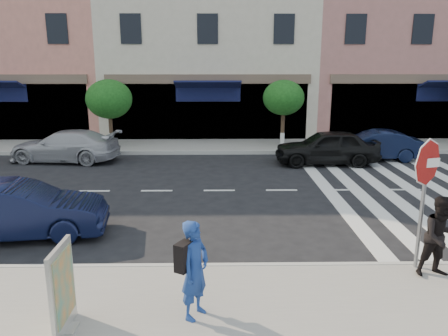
# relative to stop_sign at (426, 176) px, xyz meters

# --- Properties ---
(ground) EXTENTS (120.00, 120.00, 0.00)m
(ground) POSITION_rel_stop_sign_xyz_m (-3.80, 1.67, -2.00)
(ground) COLOR black
(ground) RESTS_ON ground
(sidewalk_far) EXTENTS (60.00, 3.00, 0.15)m
(sidewalk_far) POSITION_rel_stop_sign_xyz_m (-3.80, 12.67, -1.92)
(sidewalk_far) COLOR gray
(sidewalk_far) RESTS_ON ground
(building_west_mid) EXTENTS (10.00, 9.00, 14.00)m
(building_west_mid) POSITION_rel_stop_sign_xyz_m (-14.80, 18.67, 5.00)
(building_west_mid) COLOR #E08875
(building_west_mid) RESTS_ON ground
(building_centre) EXTENTS (11.00, 9.00, 11.00)m
(building_centre) POSITION_rel_stop_sign_xyz_m (-4.30, 18.67, 3.50)
(building_centre) COLOR beige
(building_centre) RESTS_ON ground
(building_east_mid) EXTENTS (13.00, 9.00, 13.00)m
(building_east_mid) POSITION_rel_stop_sign_xyz_m (7.70, 18.67, 4.50)
(building_east_mid) COLOR #B6726C
(building_east_mid) RESTS_ON ground
(street_tree_wb) EXTENTS (2.10, 2.10, 3.06)m
(street_tree_wb) POSITION_rel_stop_sign_xyz_m (-8.80, 12.47, 0.31)
(street_tree_wb) COLOR #473323
(street_tree_wb) RESTS_ON sidewalk_far
(street_tree_c) EXTENTS (1.90, 1.90, 3.04)m
(street_tree_c) POSITION_rel_stop_sign_xyz_m (-0.80, 12.47, 0.36)
(street_tree_c) COLOR #473323
(street_tree_c) RESTS_ON sidewalk_far
(stop_sign) EXTENTS (0.87, 0.27, 2.54)m
(stop_sign) POSITION_rel_stop_sign_xyz_m (0.00, 0.00, 0.00)
(stop_sign) COLOR gray
(stop_sign) RESTS_ON sidewalk_near
(photographer) EXTENTS (0.61, 0.69, 1.58)m
(photographer) POSITION_rel_stop_sign_xyz_m (-4.20, -1.58, -1.05)
(photographer) COLOR navy
(photographer) RESTS_ON sidewalk_near
(walker) EXTENTS (0.80, 0.65, 1.54)m
(walker) POSITION_rel_stop_sign_xyz_m (0.23, -0.33, -1.08)
(walker) COLOR black
(walker) RESTS_ON sidewalk_near
(poster_board) EXTENTS (0.31, 0.88, 1.35)m
(poster_board) POSITION_rel_stop_sign_xyz_m (-6.12, -1.94, -1.19)
(poster_board) COLOR beige
(poster_board) RESTS_ON sidewalk_near
(car_near_mid) EXTENTS (4.15, 1.90, 1.32)m
(car_near_mid) POSITION_rel_stop_sign_xyz_m (-8.51, 1.97, -1.34)
(car_near_mid) COLOR black
(car_near_mid) RESTS_ON ground
(car_far_left) EXTENTS (4.61, 2.36, 1.28)m
(car_far_left) POSITION_rel_stop_sign_xyz_m (-10.10, 9.92, -1.36)
(car_far_left) COLOR #A8A7AD
(car_far_left) RESTS_ON ground
(car_far_mid) EXTENTS (4.07, 1.66, 1.38)m
(car_far_mid) POSITION_rel_stop_sign_xyz_m (0.51, 9.27, -1.30)
(car_far_mid) COLOR black
(car_far_mid) RESTS_ON ground
(car_far_right) EXTENTS (3.80, 1.61, 1.22)m
(car_far_right) POSITION_rel_stop_sign_xyz_m (2.70, 10.07, -1.39)
(car_far_right) COLOR black
(car_far_right) RESTS_ON ground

